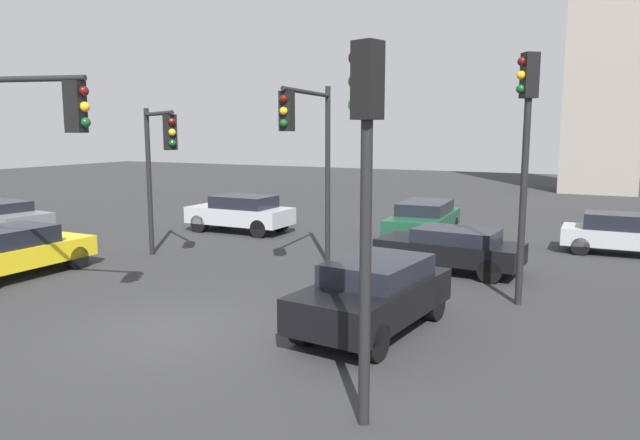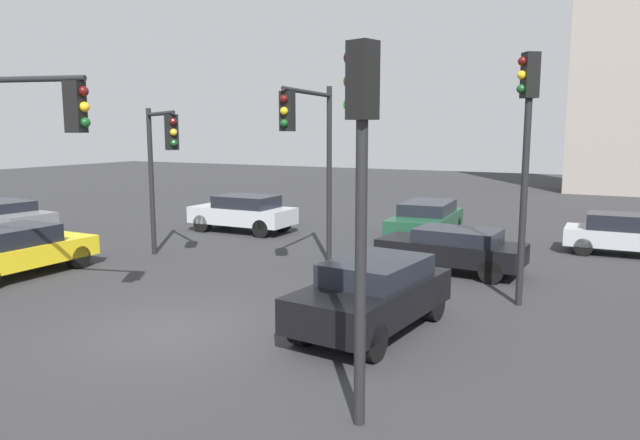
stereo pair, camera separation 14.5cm
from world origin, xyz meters
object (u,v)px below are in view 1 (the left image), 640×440
(traffic_light_2, at_px, (159,152))
(traffic_light_4, at_px, (309,140))
(traffic_light_3, at_px, (526,134))
(car_5, at_px, (241,213))
(car_0, at_px, (451,248))
(car_3, at_px, (624,234))
(traffic_light_1, at_px, (365,165))
(car_6, at_px, (374,293))
(car_8, at_px, (424,219))
(car_2, at_px, (10,251))

(traffic_light_2, xyz_separation_m, traffic_light_4, (4.74, 0.78, 0.41))
(traffic_light_3, relative_size, car_5, 1.39)
(car_0, relative_size, car_3, 1.06)
(traffic_light_1, distance_m, car_6, 4.85)
(car_0, distance_m, car_8, 5.50)
(car_0, xyz_separation_m, car_3, (4.51, 4.91, 0.01))
(traffic_light_2, relative_size, car_3, 1.21)
(traffic_light_2, distance_m, traffic_light_4, 4.82)
(traffic_light_1, xyz_separation_m, car_5, (-10.48, 12.49, -2.84))
(traffic_light_1, relative_size, traffic_light_4, 0.97)
(car_0, distance_m, car_6, 5.81)
(car_5, distance_m, car_8, 7.26)
(car_0, height_order, car_3, car_3)
(traffic_light_4, height_order, car_5, traffic_light_4)
(traffic_light_2, relative_size, car_2, 1.11)
(traffic_light_3, distance_m, car_3, 8.44)
(car_8, bearing_deg, car_0, 21.41)
(traffic_light_2, xyz_separation_m, car_0, (8.31, 2.76, -2.71))
(car_2, height_order, car_5, car_5)
(car_8, bearing_deg, car_5, -77.34)
(traffic_light_1, distance_m, traffic_light_3, 7.07)
(traffic_light_4, bearing_deg, car_5, -137.69)
(car_2, bearing_deg, car_6, -88.07)
(traffic_light_2, distance_m, car_3, 15.18)
(traffic_light_1, height_order, traffic_light_4, traffic_light_4)
(traffic_light_1, distance_m, car_8, 15.20)
(traffic_light_3, distance_m, car_0, 4.73)
(car_0, height_order, car_6, car_6)
(car_0, bearing_deg, car_5, -13.91)
(traffic_light_3, bearing_deg, car_0, -83.50)
(traffic_light_1, relative_size, car_0, 1.24)
(car_6, bearing_deg, car_2, -82.25)
(traffic_light_4, height_order, car_8, traffic_light_4)
(car_0, bearing_deg, traffic_light_2, 22.27)
(traffic_light_1, bearing_deg, car_0, -66.48)
(car_6, height_order, car_8, car_6)
(traffic_light_3, height_order, car_5, traffic_light_3)
(car_2, xyz_separation_m, car_8, (8.53, 11.10, -0.01))
(traffic_light_3, relative_size, car_8, 1.18)
(car_5, height_order, car_8, car_5)
(car_8, bearing_deg, car_6, 8.14)
(traffic_light_1, distance_m, car_3, 15.09)
(car_5, bearing_deg, car_2, 80.19)
(traffic_light_1, height_order, car_6, traffic_light_1)
(traffic_light_2, height_order, traffic_light_4, traffic_light_4)
(car_3, bearing_deg, car_5, -172.79)
(traffic_light_3, height_order, car_6, traffic_light_3)
(car_3, distance_m, car_5, 13.93)
(traffic_light_4, height_order, car_3, traffic_light_4)
(car_6, distance_m, car_8, 11.02)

